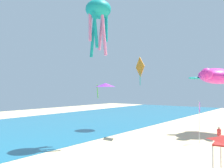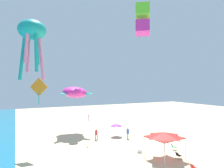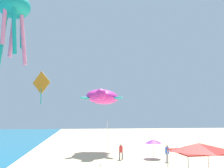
% 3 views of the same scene
% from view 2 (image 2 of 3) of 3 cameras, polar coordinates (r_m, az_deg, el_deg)
% --- Properties ---
extents(ground, '(120.00, 120.00, 0.10)m').
position_cam_2_polar(ground, '(28.33, 15.79, -18.42)').
color(ground, beige).
extents(canopy_tent, '(3.68, 3.87, 3.11)m').
position_cam_2_polar(canopy_tent, '(24.46, 15.26, -14.43)').
color(canopy_tent, '#B7B7BC').
rests_on(canopy_tent, ground).
extents(beach_umbrella, '(2.01, 2.01, 2.19)m').
position_cam_2_polar(beach_umbrella, '(33.60, 1.28, -12.08)').
color(beach_umbrella, silver).
rests_on(beach_umbrella, ground).
extents(folding_chair_right_of_tent, '(0.56, 0.64, 0.82)m').
position_cam_2_polar(folding_chair_right_of_tent, '(22.45, 23.09, -21.84)').
color(folding_chair_right_of_tent, black).
rests_on(folding_chair_right_of_tent, ground).
extents(folding_chair_left_of_tent, '(0.57, 0.65, 0.82)m').
position_cam_2_polar(folding_chair_left_of_tent, '(25.32, 19.12, -19.35)').
color(folding_chair_left_of_tent, black).
rests_on(folding_chair_left_of_tent, ground).
extents(folding_chair_facing_ocean, '(0.81, 0.78, 0.82)m').
position_cam_2_polar(folding_chair_facing_ocean, '(28.37, 17.79, -17.27)').
color(folding_chair_facing_ocean, black).
rests_on(folding_chair_facing_ocean, ground).
extents(cooler_box, '(0.68, 0.74, 0.40)m').
position_cam_2_polar(cooler_box, '(26.49, 8.20, -19.14)').
color(cooler_box, white).
rests_on(cooler_box, ground).
extents(banner_flag, '(0.36, 0.06, 4.45)m').
position_cam_2_polar(banner_flag, '(29.69, -6.83, -12.20)').
color(banner_flag, silver).
rests_on(banner_flag, ground).
extents(person_beachcomber, '(0.41, 0.46, 1.75)m').
position_cam_2_polar(person_beachcomber, '(31.78, -4.71, -14.44)').
color(person_beachcomber, slate).
rests_on(person_beachcomber, ground).
extents(person_by_tent, '(0.45, 0.43, 1.80)m').
position_cam_2_polar(person_by_tent, '(32.40, 4.72, -14.11)').
color(person_by_tent, slate).
rests_on(person_by_tent, ground).
extents(kite_turtle_magenta, '(7.07, 6.22, 2.41)m').
position_cam_2_polar(kite_turtle_magenta, '(36.20, -11.00, -2.45)').
color(kite_turtle_magenta, '#E02D9E').
extents(kite_box_lime, '(1.37, 1.35, 2.07)m').
position_cam_2_polar(kite_box_lime, '(13.79, 9.11, 18.41)').
color(kite_box_lime, '#66D82D').
extents(kite_diamond_orange, '(1.43, 2.10, 3.57)m').
position_cam_2_polar(kite_diamond_orange, '(27.30, -20.94, -1.09)').
color(kite_diamond_orange, orange).
extents(kite_octopus_teal, '(2.72, 2.72, 6.04)m').
position_cam_2_polar(kite_octopus_teal, '(21.44, -22.70, 13.78)').
color(kite_octopus_teal, teal).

